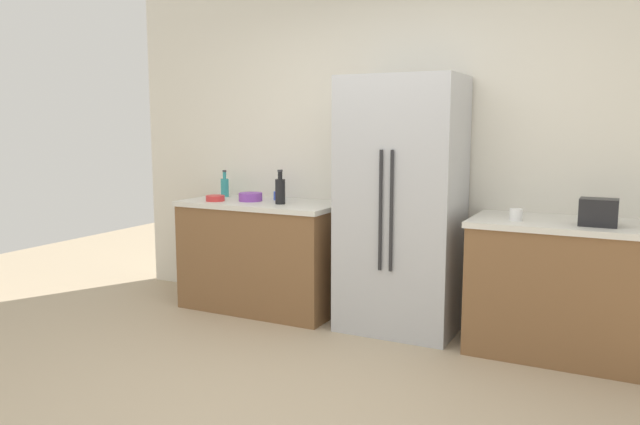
# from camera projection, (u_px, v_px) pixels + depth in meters

# --- Properties ---
(ground_plane) EXTENTS (10.00, 10.00, 0.00)m
(ground_plane) POSITION_uv_depth(u_px,v_px,m) (269.00, 411.00, 3.32)
(ground_plane) COLOR tan
(kitchen_back_panel) EXTENTS (5.00, 0.10, 2.82)m
(kitchen_back_panel) POSITION_uv_depth(u_px,v_px,m) (398.00, 140.00, 4.87)
(kitchen_back_panel) COLOR silver
(kitchen_back_panel) RESTS_ON ground_plane
(counter_left) EXTENTS (1.33, 0.67, 0.90)m
(counter_left) POSITION_uv_depth(u_px,v_px,m) (263.00, 255.00, 5.13)
(counter_left) COLOR brown
(counter_left) RESTS_ON ground_plane
(counter_right) EXTENTS (1.53, 0.67, 0.90)m
(counter_right) POSITION_uv_depth(u_px,v_px,m) (589.00, 291.00, 4.02)
(counter_right) COLOR brown
(counter_right) RESTS_ON ground_plane
(refrigerator) EXTENTS (0.85, 0.63, 1.88)m
(refrigerator) POSITION_uv_depth(u_px,v_px,m) (401.00, 206.00, 4.54)
(refrigerator) COLOR #B2B5BA
(refrigerator) RESTS_ON ground_plane
(toaster) EXTENTS (0.22, 0.17, 0.17)m
(toaster) POSITION_uv_depth(u_px,v_px,m) (598.00, 212.00, 3.84)
(toaster) COLOR black
(toaster) RESTS_ON counter_right
(bottle_a) EXTENTS (0.08, 0.08, 0.27)m
(bottle_a) POSITION_uv_depth(u_px,v_px,m) (280.00, 190.00, 4.89)
(bottle_a) COLOR black
(bottle_a) RESTS_ON counter_left
(bottle_b) EXTENTS (0.07, 0.07, 0.23)m
(bottle_b) POSITION_uv_depth(u_px,v_px,m) (225.00, 187.00, 5.40)
(bottle_b) COLOR teal
(bottle_b) RESTS_ON counter_left
(cup_a) EXTENTS (0.09, 0.09, 0.07)m
(cup_a) POSITION_uv_depth(u_px,v_px,m) (279.00, 196.00, 5.18)
(cup_a) COLOR blue
(cup_a) RESTS_ON counter_left
(cup_b) EXTENTS (0.08, 0.08, 0.08)m
(cup_b) POSITION_uv_depth(u_px,v_px,m) (516.00, 215.00, 4.05)
(cup_b) COLOR white
(cup_b) RESTS_ON counter_right
(bowl_a) EXTENTS (0.20, 0.20, 0.07)m
(bowl_a) POSITION_uv_depth(u_px,v_px,m) (251.00, 197.00, 5.10)
(bowl_a) COLOR purple
(bowl_a) RESTS_ON counter_left
(bowl_b) EXTENTS (0.16, 0.16, 0.05)m
(bowl_b) POSITION_uv_depth(u_px,v_px,m) (215.00, 198.00, 5.10)
(bowl_b) COLOR red
(bowl_b) RESTS_ON counter_left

